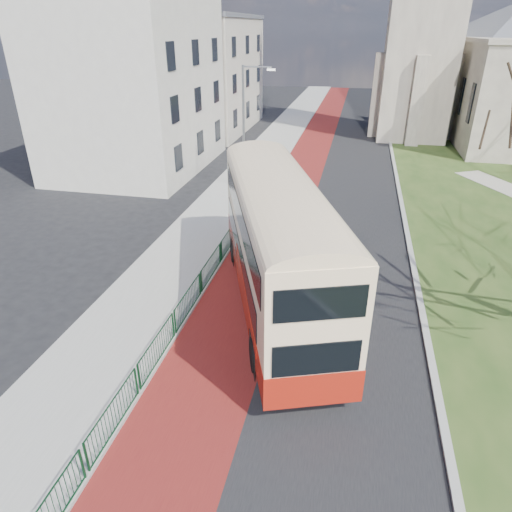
# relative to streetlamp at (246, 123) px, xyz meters

# --- Properties ---
(ground) EXTENTS (160.00, 160.00, 0.00)m
(ground) POSITION_rel_streetlamp_xyz_m (4.35, -18.00, -4.59)
(ground) COLOR black
(ground) RESTS_ON ground
(road_carriageway) EXTENTS (9.00, 120.00, 0.01)m
(road_carriageway) POSITION_rel_streetlamp_xyz_m (5.85, 2.00, -4.59)
(road_carriageway) COLOR black
(road_carriageway) RESTS_ON ground
(bus_lane) EXTENTS (3.40, 120.00, 0.01)m
(bus_lane) POSITION_rel_streetlamp_xyz_m (3.15, 2.00, -4.59)
(bus_lane) COLOR #591414
(bus_lane) RESTS_ON ground
(pavement_west) EXTENTS (4.00, 120.00, 0.12)m
(pavement_west) POSITION_rel_streetlamp_xyz_m (-0.65, 2.00, -4.53)
(pavement_west) COLOR gray
(pavement_west) RESTS_ON ground
(kerb_west) EXTENTS (0.25, 120.00, 0.13)m
(kerb_west) POSITION_rel_streetlamp_xyz_m (1.35, 2.00, -4.53)
(kerb_west) COLOR #999993
(kerb_west) RESTS_ON ground
(kerb_east) EXTENTS (0.25, 80.00, 0.13)m
(kerb_east) POSITION_rel_streetlamp_xyz_m (10.45, 4.00, -4.53)
(kerb_east) COLOR #999993
(kerb_east) RESTS_ON ground
(pedestrian_railing) EXTENTS (0.07, 24.00, 1.12)m
(pedestrian_railing) POSITION_rel_streetlamp_xyz_m (1.40, -14.00, -4.04)
(pedestrian_railing) COLOR #0C381B
(pedestrian_railing) RESTS_ON ground
(street_block_near) EXTENTS (10.30, 14.30, 13.00)m
(street_block_near) POSITION_rel_streetlamp_xyz_m (-9.65, 4.00, 1.92)
(street_block_near) COLOR beige
(street_block_near) RESTS_ON ground
(street_block_far) EXTENTS (10.30, 16.30, 11.50)m
(street_block_far) POSITION_rel_streetlamp_xyz_m (-9.65, 20.00, 1.17)
(street_block_far) COLOR beige
(street_block_far) RESTS_ON ground
(streetlamp) EXTENTS (2.13, 0.18, 8.00)m
(streetlamp) POSITION_rel_streetlamp_xyz_m (0.00, 0.00, 0.00)
(streetlamp) COLOR gray
(streetlamp) RESTS_ON pavement_west
(bus) EXTENTS (6.92, 12.63, 5.18)m
(bus) POSITION_rel_streetlamp_xyz_m (4.64, -14.19, -1.64)
(bus) COLOR maroon
(bus) RESTS_ON ground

